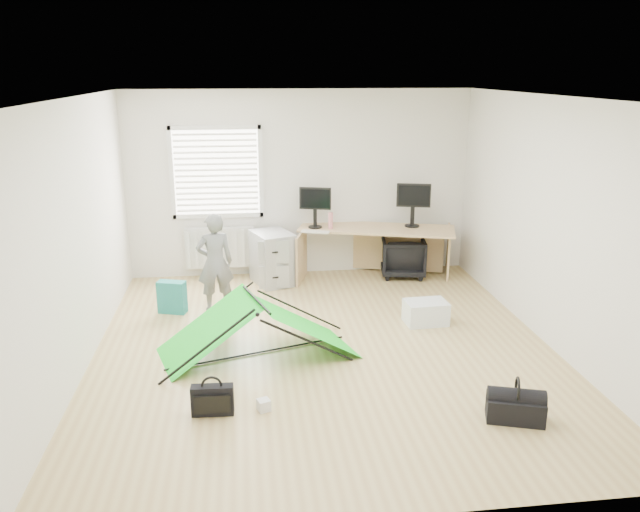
{
  "coord_description": "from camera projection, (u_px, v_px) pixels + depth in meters",
  "views": [
    {
      "loc": [
        -0.83,
        -6.25,
        2.97
      ],
      "look_at": [
        0.0,
        0.4,
        0.95
      ],
      "focal_mm": 35.0,
      "sensor_mm": 36.0,
      "label": 1
    }
  ],
  "objects": [
    {
      "name": "duffel_bag",
      "position": [
        515.0,
        409.0,
        5.46
      ],
      "size": [
        0.55,
        0.39,
        0.21
      ],
      "primitive_type": "cube",
      "rotation": [
        0.0,
        0.0,
        -0.32
      ],
      "color": "black",
      "rests_on": "ground"
    },
    {
      "name": "monitor_right",
      "position": [
        413.0,
        211.0,
        9.03
      ],
      "size": [
        0.5,
        0.22,
        0.47
      ],
      "primitive_type": "cube",
      "rotation": [
        0.0,
        0.0,
        -0.25
      ],
      "color": "black",
      "rests_on": "desk"
    },
    {
      "name": "keyboard",
      "position": [
        315.0,
        232.0,
        8.76
      ],
      "size": [
        0.42,
        0.26,
        0.02
      ],
      "primitive_type": "cube",
      "rotation": [
        0.0,
        0.0,
        -0.34
      ],
      "color": "beige",
      "rests_on": "desk"
    },
    {
      "name": "storage_crate",
      "position": [
        426.0,
        312.0,
        7.54
      ],
      "size": [
        0.52,
        0.38,
        0.28
      ],
      "primitive_type": "cube",
      "rotation": [
        0.0,
        0.0,
        0.06
      ],
      "color": "silver",
      "rests_on": "ground"
    },
    {
      "name": "thermos",
      "position": [
        331.0,
        221.0,
        8.94
      ],
      "size": [
        0.08,
        0.08,
        0.24
      ],
      "primitive_type": "cylinder",
      "rotation": [
        0.0,
        0.0,
        -0.18
      ],
      "color": "#D0747B",
      "rests_on": "desk"
    },
    {
      "name": "filing_cabinet",
      "position": [
        273.0,
        258.0,
        8.91
      ],
      "size": [
        0.67,
        0.77,
        0.75
      ],
      "primitive_type": "cube",
      "rotation": [
        0.0,
        0.0,
        0.35
      ],
      "color": "#A2A3A7",
      "rests_on": "ground"
    },
    {
      "name": "back_wall",
      "position": [
        300.0,
        184.0,
        9.12
      ],
      "size": [
        5.0,
        0.02,
        2.7
      ],
      "primitive_type": "cube",
      "color": "silver",
      "rests_on": "ground"
    },
    {
      "name": "person",
      "position": [
        215.0,
        263.0,
        7.83
      ],
      "size": [
        0.51,
        0.38,
        1.26
      ],
      "primitive_type": "imported",
      "rotation": [
        0.0,
        0.0,
        3.33
      ],
      "color": "slate",
      "rests_on": "ground"
    },
    {
      "name": "ground",
      "position": [
        324.0,
        348.0,
        6.89
      ],
      "size": [
        5.5,
        5.5,
        0.0
      ],
      "primitive_type": "plane",
      "color": "tan",
      "rests_on": "ground"
    },
    {
      "name": "laptop_bag",
      "position": [
        213.0,
        400.0,
        5.54
      ],
      "size": [
        0.38,
        0.13,
        0.28
      ],
      "primitive_type": "cube",
      "rotation": [
        0.0,
        0.0,
        -0.05
      ],
      "color": "black",
      "rests_on": "ground"
    },
    {
      "name": "kite",
      "position": [
        257.0,
        327.0,
        6.67
      ],
      "size": [
        2.2,
        1.44,
        0.63
      ],
      "primitive_type": null,
      "rotation": [
        0.0,
        0.0,
        0.29
      ],
      "color": "#14DA25",
      "rests_on": "ground"
    },
    {
      "name": "monitor_left",
      "position": [
        315.0,
        213.0,
        8.97
      ],
      "size": [
        0.46,
        0.22,
        0.43
      ],
      "primitive_type": "cube",
      "rotation": [
        0.0,
        0.0,
        -0.29
      ],
      "color": "black",
      "rests_on": "desk"
    },
    {
      "name": "desk",
      "position": [
        376.0,
        253.0,
        9.14
      ],
      "size": [
        2.33,
        1.32,
        0.76
      ],
      "primitive_type": "cube",
      "rotation": [
        0.0,
        0.0,
        -0.29
      ],
      "color": "tan",
      "rests_on": "ground"
    },
    {
      "name": "radiator",
      "position": [
        220.0,
        247.0,
        9.16
      ],
      "size": [
        1.0,
        0.12,
        0.6
      ],
      "primitive_type": "cube",
      "color": "silver",
      "rests_on": "back_wall"
    },
    {
      "name": "window",
      "position": [
        216.0,
        172.0,
        8.88
      ],
      "size": [
        1.2,
        0.06,
        1.2
      ],
      "primitive_type": "cube",
      "color": "silver",
      "rests_on": "back_wall"
    },
    {
      "name": "tote_bag",
      "position": [
        172.0,
        297.0,
        7.85
      ],
      "size": [
        0.38,
        0.25,
        0.41
      ],
      "primitive_type": "cube",
      "rotation": [
        0.0,
        0.0,
        -0.3
      ],
      "color": "#1D7F7C",
      "rests_on": "ground"
    },
    {
      "name": "white_box",
      "position": [
        264.0,
        405.0,
        5.63
      ],
      "size": [
        0.14,
        0.14,
        0.11
      ],
      "primitive_type": "cube",
      "rotation": [
        0.0,
        0.0,
        0.34
      ],
      "color": "silver",
      "rests_on": "ground"
    },
    {
      "name": "office_chair",
      "position": [
        403.0,
        257.0,
        9.24
      ],
      "size": [
        0.72,
        0.74,
        0.59
      ],
      "primitive_type": "imported",
      "rotation": [
        0.0,
        0.0,
        2.98
      ],
      "color": "black",
      "rests_on": "ground"
    }
  ]
}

